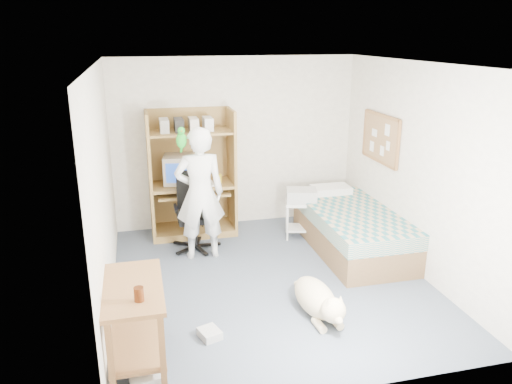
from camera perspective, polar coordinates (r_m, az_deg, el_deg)
The scene contains 21 objects.
floor at distance 6.02m, azimuth 1.66°, elevation -10.05°, with size 4.00×4.00×0.00m, color #414C59.
wall_back at distance 7.44m, azimuth -2.34°, elevation 5.64°, with size 3.60×0.02×2.50m, color beige.
wall_right at distance 6.26m, azimuth 17.88°, elevation 2.47°, with size 0.02×4.00×2.50m, color beige.
wall_left at distance 5.38m, azimuth -17.05°, elevation 0.11°, with size 0.02×4.00×2.50m, color beige.
ceiling at distance 5.34m, azimuth 1.91°, elevation 14.44°, with size 3.60×4.00×0.02m, color white.
computer_hutch at distance 7.19m, azimuth -7.36°, elevation 1.55°, with size 1.20×0.63×1.80m.
bed at distance 6.84m, azimuth 10.88°, elevation -4.19°, with size 1.02×2.02×0.66m.
side_desk at distance 4.56m, azimuth -13.66°, elevation -13.26°, with size 0.50×1.00×0.75m.
corkboard at distance 6.96m, azimuth 14.04°, elevation 5.97°, with size 0.04×0.94×0.66m.
office_chair at distance 6.80m, azimuth -7.05°, elevation -3.39°, with size 0.58×0.58×1.04m.
person at distance 6.36m, azimuth -6.44°, elevation -0.20°, with size 0.63×0.41×1.72m, color white.
parrot at distance 6.17m, azimuth -8.53°, elevation 6.03°, with size 0.13×0.22×0.35m.
dog at distance 5.31m, azimuth 7.07°, elevation -12.06°, with size 0.41×1.10×0.41m.
printer_cart at distance 7.13m, azimuth 5.16°, elevation -2.47°, with size 0.52×0.46×0.53m.
printer at distance 7.05m, azimuth 5.22°, elevation -0.41°, with size 0.42×0.32×0.18m, color #ADACA8.
crt_monitor at distance 7.14m, azimuth -8.78°, elevation 2.61°, with size 0.48×0.50×0.40m.
keyboard at distance 7.08m, azimuth -7.32°, elevation 0.02°, with size 0.45×0.16×0.03m, color beige.
pencil_cup at distance 7.15m, azimuth -4.27°, elevation 1.56°, with size 0.08×0.08×0.12m, color yellow.
drink_glass at distance 4.18m, azimuth -13.24°, elevation -11.30°, with size 0.08×0.08×0.12m, color #441E0B.
floor_box_a at distance 4.53m, azimuth -12.51°, elevation -20.21°, with size 0.25×0.20×0.10m, color white.
floor_box_b at distance 5.01m, azimuth -5.32°, elevation -15.82°, with size 0.18×0.22×0.08m, color #B3B4AE.
Camera 1 is at (-1.43, -5.13, 2.80)m, focal length 35.00 mm.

